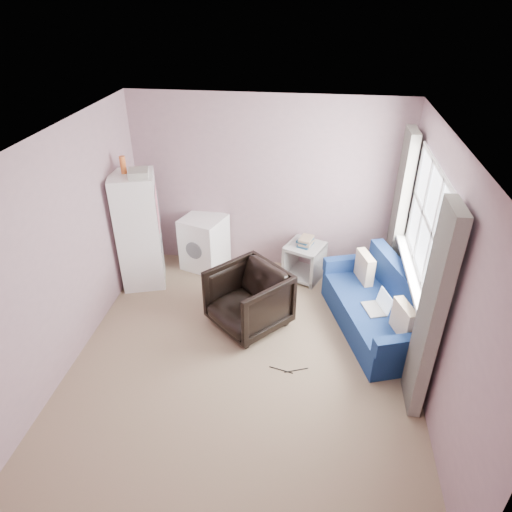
{
  "coord_description": "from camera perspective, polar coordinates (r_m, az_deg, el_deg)",
  "views": [
    {
      "loc": [
        0.65,
        -3.82,
        3.68
      ],
      "look_at": [
        0.05,
        0.6,
        1.0
      ],
      "focal_mm": 32.0,
      "sensor_mm": 36.0,
      "label": 1
    }
  ],
  "objects": [
    {
      "name": "sofa",
      "position": [
        5.75,
        15.23,
        -6.48
      ],
      "size": [
        1.31,
        1.91,
        0.78
      ],
      "rotation": [
        0.0,
        0.0,
        0.32
      ],
      "color": "navy",
      "rests_on": "ground"
    },
    {
      "name": "window_dressing",
      "position": [
        5.33,
        18.98,
        0.23
      ],
      "size": [
        0.17,
        2.62,
        2.18
      ],
      "color": "white",
      "rests_on": "ground"
    },
    {
      "name": "armchair",
      "position": [
        5.54,
        -0.95,
        -5.09
      ],
      "size": [
        1.12,
        1.11,
        0.84
      ],
      "primitive_type": "imported",
      "rotation": [
        0.0,
        0.0,
        -0.74
      ],
      "color": "black",
      "rests_on": "ground"
    },
    {
      "name": "side_table",
      "position": [
        6.52,
        6.08,
        -0.35
      ],
      "size": [
        0.63,
        0.63,
        0.66
      ],
      "rotation": [
        0.0,
        0.0,
        -0.39
      ],
      "color": "#9C9B99",
      "rests_on": "ground"
    },
    {
      "name": "washing_machine",
      "position": [
        6.76,
        -6.48,
        1.85
      ],
      "size": [
        0.71,
        0.71,
        0.79
      ],
      "rotation": [
        0.0,
        0.0,
        -0.33
      ],
      "color": "white",
      "rests_on": "ground"
    },
    {
      "name": "floor_cables",
      "position": [
        5.21,
        4.11,
        -14.03
      ],
      "size": [
        0.43,
        0.11,
        0.01
      ],
      "rotation": [
        0.0,
        0.0,
        0.11
      ],
      "color": "black",
      "rests_on": "ground"
    },
    {
      "name": "room",
      "position": [
        4.58,
        -1.37,
        -1.05
      ],
      "size": [
        3.84,
        4.24,
        2.54
      ],
      "color": "#9C8266",
      "rests_on": "ground"
    },
    {
      "name": "fridge",
      "position": [
        6.34,
        -14.45,
        3.12
      ],
      "size": [
        0.7,
        0.7,
        1.84
      ],
      "rotation": [
        0.0,
        0.0,
        0.31
      ],
      "color": "white",
      "rests_on": "ground"
    }
  ]
}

